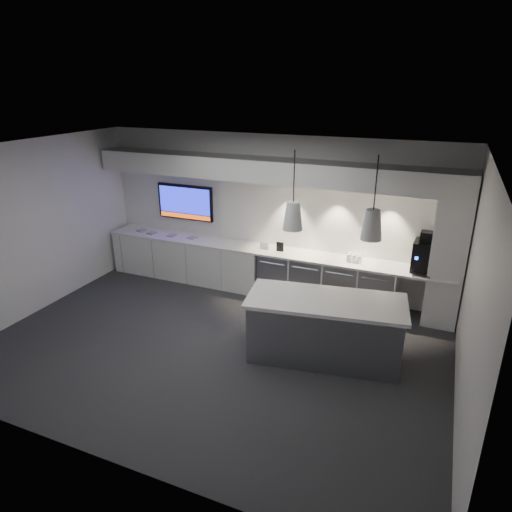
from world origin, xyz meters
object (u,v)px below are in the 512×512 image
at_px(wall_tv, 185,202).
at_px(coffee_machine, 425,255).
at_px(island, 325,329).
at_px(bin, 258,325).

height_order(wall_tv, coffee_machine, wall_tv).
relative_size(wall_tv, island, 0.52).
distance_m(island, coffee_machine, 2.28).
distance_m(bin, coffee_machine, 3.01).
xyz_separation_m(wall_tv, coffee_machine, (4.74, -0.25, -0.38)).
relative_size(island, bin, 5.40).
xyz_separation_m(island, coffee_machine, (1.19, 1.82, 0.70)).
bearing_deg(coffee_machine, bin, -141.66).
bearing_deg(coffee_machine, island, -120.92).
bearing_deg(wall_tv, island, -30.14).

